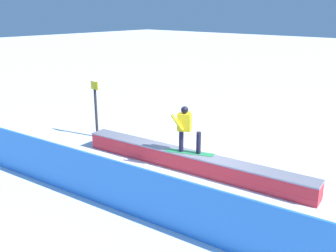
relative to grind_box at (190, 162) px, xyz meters
The scene contains 5 objects.
ground_plane 0.25m from the grind_box, ahead, with size 120.00×120.00×0.00m, color white.
grind_box is the anchor object (origin of this frame).
snowboarder 1.10m from the grind_box, 22.56° to the left, with size 1.48×0.83×1.44m.
safety_fence 3.12m from the grind_box, 90.00° to the left, with size 12.68×0.06×1.30m, color #327FE8.
trail_marker 4.71m from the grind_box, ahead, with size 0.40×0.10×2.16m.
Camera 1 is at (-6.54, 8.50, 4.72)m, focal length 40.42 mm.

